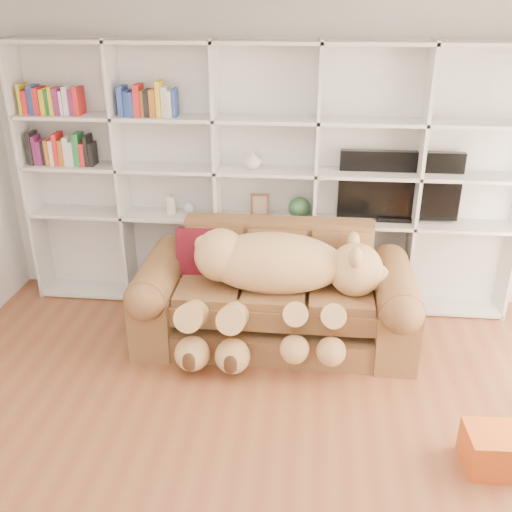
# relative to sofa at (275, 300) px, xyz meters

# --- Properties ---
(floor) EXTENTS (5.00, 5.00, 0.00)m
(floor) POSITION_rel_sofa_xyz_m (-0.14, -1.66, -0.36)
(floor) COLOR brown
(floor) RESTS_ON ground
(wall_back) EXTENTS (5.00, 0.02, 2.70)m
(wall_back) POSITION_rel_sofa_xyz_m (-0.14, 0.84, 0.99)
(wall_back) COLOR white
(wall_back) RESTS_ON floor
(bookshelf) EXTENTS (4.43, 0.35, 2.40)m
(bookshelf) POSITION_rel_sofa_xyz_m (-0.38, 0.70, 0.94)
(bookshelf) COLOR silver
(bookshelf) RESTS_ON floor
(sofa) EXTENTS (2.28, 0.99, 0.96)m
(sofa) POSITION_rel_sofa_xyz_m (0.00, 0.00, 0.00)
(sofa) COLOR brown
(sofa) RESTS_ON floor
(teddy_bear) EXTENTS (1.66, 0.92, 0.96)m
(teddy_bear) POSITION_rel_sofa_xyz_m (0.00, -0.19, 0.30)
(teddy_bear) COLOR tan
(teddy_bear) RESTS_ON sofa
(throw_pillow) EXTENTS (0.44, 0.27, 0.45)m
(throw_pillow) POSITION_rel_sofa_xyz_m (-0.65, 0.16, 0.34)
(throw_pillow) COLOR maroon
(throw_pillow) RESTS_ON sofa
(gift_box) EXTENTS (0.34, 0.32, 0.26)m
(gift_box) POSITION_rel_sofa_xyz_m (1.45, -1.37, -0.23)
(gift_box) COLOR #CE561B
(gift_box) RESTS_ON floor
(tv) EXTENTS (1.06, 0.18, 0.63)m
(tv) POSITION_rel_sofa_xyz_m (1.04, 0.70, 0.81)
(tv) COLOR black
(tv) RESTS_ON bookshelf
(picture_frame) EXTENTS (0.17, 0.05, 0.21)m
(picture_frame) POSITION_rel_sofa_xyz_m (-0.19, 0.65, 0.62)
(picture_frame) COLOR brown
(picture_frame) RESTS_ON bookshelf
(green_vase) EXTENTS (0.20, 0.20, 0.20)m
(green_vase) POSITION_rel_sofa_xyz_m (0.17, 0.65, 0.60)
(green_vase) COLOR #2E5A34
(green_vase) RESTS_ON bookshelf
(figurine_tall) EXTENTS (0.11, 0.11, 0.17)m
(figurine_tall) POSITION_rel_sofa_xyz_m (-1.02, 0.65, 0.59)
(figurine_tall) COLOR silver
(figurine_tall) RESTS_ON bookshelf
(figurine_short) EXTENTS (0.09, 0.09, 0.12)m
(figurine_short) POSITION_rel_sofa_xyz_m (-1.01, 0.65, 0.56)
(figurine_short) COLOR silver
(figurine_short) RESTS_ON bookshelf
(snow_globe) EXTENTS (0.11, 0.11, 0.11)m
(snow_globe) POSITION_rel_sofa_xyz_m (-0.85, 0.65, 0.56)
(snow_globe) COLOR silver
(snow_globe) RESTS_ON bookshelf
(shelf_vase) EXTENTS (0.18, 0.18, 0.17)m
(shelf_vase) POSITION_rel_sofa_xyz_m (-0.26, 0.65, 1.04)
(shelf_vase) COLOR silver
(shelf_vase) RESTS_ON bookshelf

